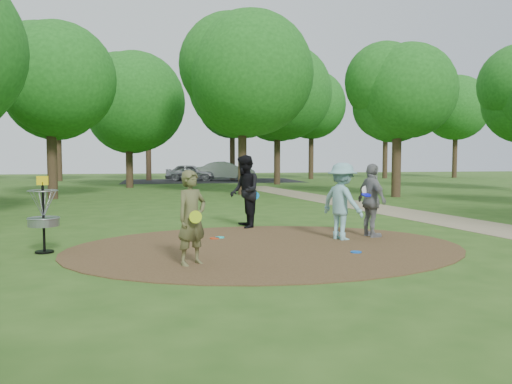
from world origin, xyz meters
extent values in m
plane|color=#2D5119|center=(0.00, 0.00, 0.00)|extent=(100.00, 100.00, 0.00)
cylinder|color=#47301C|center=(0.00, 0.00, 0.01)|extent=(8.40, 8.40, 0.02)
cube|color=#8C7A5B|center=(6.50, 2.00, 0.01)|extent=(7.55, 39.89, 0.01)
cube|color=black|center=(2.00, 30.00, 0.00)|extent=(14.00, 8.00, 0.01)
imported|color=brown|center=(-1.67, -1.44, 0.84)|extent=(0.73, 0.69, 1.69)
cylinder|color=#A9CF17|center=(-1.62, -1.67, 0.89)|extent=(0.22, 0.07, 0.22)
imported|color=#81BAC0|center=(1.91, 0.62, 0.89)|extent=(1.10, 1.33, 1.79)
cylinder|color=#0D12E5|center=(2.48, 0.57, 1.04)|extent=(0.24, 0.24, 0.08)
imported|color=black|center=(0.05, 3.02, 0.99)|extent=(0.76, 0.97, 1.97)
cylinder|color=#0D88DD|center=(0.32, 2.96, 0.88)|extent=(0.23, 0.13, 0.22)
imported|color=gray|center=(2.74, 0.84, 0.88)|extent=(0.61, 1.09, 1.76)
cylinder|color=white|center=(2.57, 0.83, 1.13)|extent=(0.23, 0.11, 0.22)
cylinder|color=#1BDFDC|center=(-0.84, 1.36, 0.03)|extent=(0.22, 0.22, 0.02)
cylinder|color=blue|center=(1.60, -0.97, 0.03)|extent=(0.22, 0.22, 0.02)
cylinder|color=red|center=(-0.97, 1.27, 0.03)|extent=(0.22, 0.22, 0.02)
imported|color=#999BA0|center=(0.34, 30.19, 0.68)|extent=(4.24, 2.49, 1.35)
imported|color=#989BA0|center=(3.20, 30.00, 0.78)|extent=(4.92, 2.30, 1.56)
cylinder|color=black|center=(-4.50, 0.30, 0.68)|extent=(0.05, 0.05, 1.35)
cylinder|color=black|center=(-4.50, 0.30, 0.02)|extent=(0.36, 0.36, 0.04)
cylinder|color=gray|center=(-4.50, 0.30, 0.62)|extent=(0.60, 0.60, 0.16)
torus|color=gray|center=(-4.50, 0.30, 0.70)|extent=(0.63, 0.63, 0.03)
torus|color=gray|center=(-4.50, 0.30, 1.25)|extent=(0.58, 0.58, 0.02)
cube|color=yellow|center=(-4.50, 0.30, 1.45)|extent=(0.22, 0.02, 0.18)
cylinder|color=#332316|center=(-7.00, 14.00, 1.90)|extent=(0.44, 0.44, 3.80)
sphere|color=#1A5516|center=(-7.00, 14.00, 5.21)|extent=(5.13, 5.13, 5.13)
cylinder|color=#332316|center=(2.00, 15.00, 2.09)|extent=(0.44, 0.44, 4.18)
sphere|color=#1A5516|center=(2.00, 15.00, 5.91)|extent=(6.28, 6.28, 6.28)
cylinder|color=#332316|center=(9.00, 12.00, 1.80)|extent=(0.44, 0.44, 3.61)
sphere|color=#1A5516|center=(9.00, 12.00, 4.84)|extent=(4.47, 4.47, 4.47)
cylinder|color=#332316|center=(-4.00, 22.00, 1.71)|extent=(0.44, 0.44, 3.42)
sphere|color=#1A5516|center=(-4.00, 22.00, 5.12)|extent=(6.19, 6.19, 6.19)
cylinder|color=#332316|center=(6.00, 24.00, 2.19)|extent=(0.44, 0.44, 4.37)
sphere|color=#1A5516|center=(6.00, 24.00, 6.20)|extent=(6.64, 6.64, 6.64)
camera|label=1|loc=(-2.24, -10.21, 1.91)|focal=35.00mm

